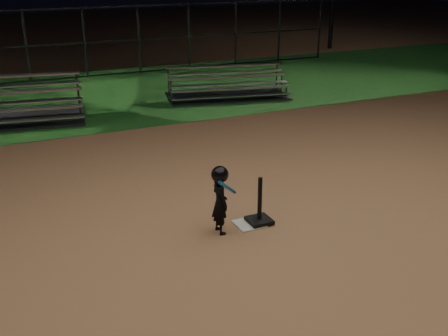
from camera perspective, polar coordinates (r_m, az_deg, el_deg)
ground at (r=9.07m, az=2.64°, el=-5.91°), size 80.00×80.00×0.00m
grass_strip at (r=18.05m, az=-12.07°, el=7.47°), size 60.00×8.00×0.01m
home_plate at (r=9.07m, az=2.64°, el=-5.84°), size 0.45×0.45×0.02m
batting_tee at (r=9.06m, az=3.71°, el=-4.80°), size 0.38×0.38×0.79m
child_batter at (r=8.57m, az=-0.42°, el=-3.12°), size 0.46×0.52×1.13m
bleacher_right at (r=17.32m, az=0.37°, el=7.99°), size 3.99×2.53×0.91m
backstop_fence at (r=20.71m, az=-14.28°, el=12.52°), size 20.08×0.08×2.50m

